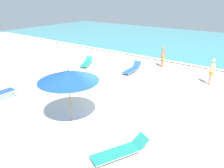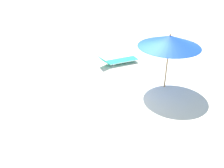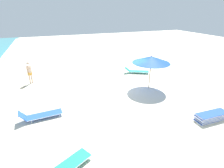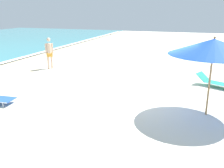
% 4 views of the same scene
% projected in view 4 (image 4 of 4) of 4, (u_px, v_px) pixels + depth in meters
% --- Properties ---
extents(ground_plane, '(60.00, 60.00, 0.16)m').
position_uv_depth(ground_plane, '(156.00, 101.00, 9.50)').
color(ground_plane, beige).
extents(beach_umbrella, '(2.68, 2.68, 2.50)m').
position_uv_depth(beach_umbrella, '(214.00, 47.00, 7.45)').
color(beach_umbrella, '#9E7547').
rests_on(beach_umbrella, ground_plane).
extents(sun_lounger_beside_umbrella, '(1.50, 2.22, 0.53)m').
position_uv_depth(sun_lounger_beside_umbrella, '(221.00, 83.00, 10.74)').
color(sun_lounger_beside_umbrella, '#1E8475').
rests_on(sun_lounger_beside_umbrella, ground_plane).
extents(beachgoer_shoreline_child, '(0.35, 0.34, 1.76)m').
position_uv_depth(beachgoer_shoreline_child, '(49.00, 51.00, 14.06)').
color(beachgoer_shoreline_child, beige).
rests_on(beachgoer_shoreline_child, ground_plane).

